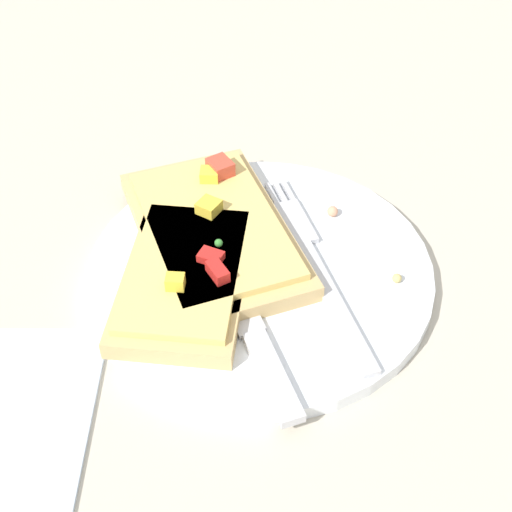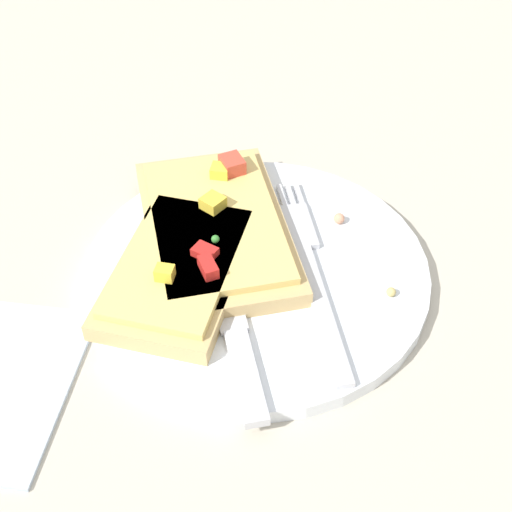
% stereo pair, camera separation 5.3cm
% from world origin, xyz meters
% --- Properties ---
extents(ground_plane, '(4.00, 4.00, 0.00)m').
position_xyz_m(ground_plane, '(0.00, 0.00, 0.00)').
color(ground_plane, '#BCB29E').
extents(plate, '(0.26, 0.26, 0.01)m').
position_xyz_m(plate, '(0.00, 0.00, 0.01)').
color(plate, white).
rests_on(plate, ground).
extents(fork, '(0.20, 0.08, 0.01)m').
position_xyz_m(fork, '(-0.01, 0.04, 0.01)').
color(fork, silver).
rests_on(fork, plate).
extents(knife, '(0.19, 0.08, 0.01)m').
position_xyz_m(knife, '(0.06, -0.01, 0.01)').
color(knife, silver).
rests_on(knife, plate).
extents(pizza_slice_main, '(0.20, 0.16, 0.03)m').
position_xyz_m(pizza_slice_main, '(-0.03, -0.04, 0.02)').
color(pizza_slice_main, tan).
rests_on(pizza_slice_main, plate).
extents(pizza_slice_corner, '(0.15, 0.10, 0.03)m').
position_xyz_m(pizza_slice_corner, '(0.02, -0.05, 0.02)').
color(pizza_slice_corner, tan).
rests_on(pizza_slice_corner, plate).
extents(crumb_scatter, '(0.09, 0.11, 0.01)m').
position_xyz_m(crumb_scatter, '(-0.02, 0.03, 0.02)').
color(crumb_scatter, tan).
rests_on(crumb_scatter, plate).
extents(napkin, '(0.14, 0.08, 0.01)m').
position_xyz_m(napkin, '(0.13, -0.15, 0.00)').
color(napkin, silver).
rests_on(napkin, ground).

